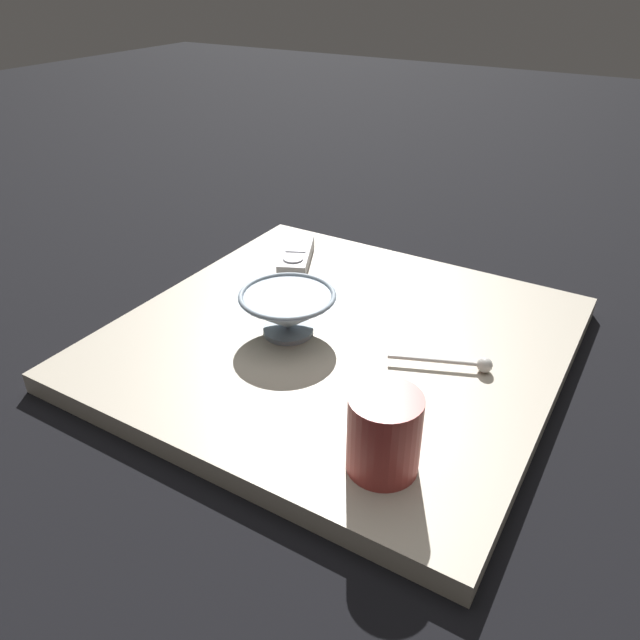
{
  "coord_description": "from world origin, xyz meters",
  "views": [
    {
      "loc": [
        -0.72,
        -0.4,
        0.55
      ],
      "look_at": [
        -0.01,
        0.03,
        0.05
      ],
      "focal_mm": 34.12,
      "sensor_mm": 36.0,
      "label": 1
    }
  ],
  "objects_px": {
    "cereal_bowl": "(288,311)",
    "tv_remote_near": "(296,256)",
    "coffee_mug": "(384,433)",
    "teaspoon": "(470,364)"
  },
  "relations": [
    {
      "from": "coffee_mug",
      "to": "tv_remote_near",
      "type": "xyz_separation_m",
      "value": [
        0.42,
        0.39,
        -0.04
      ]
    },
    {
      "from": "cereal_bowl",
      "to": "tv_remote_near",
      "type": "bearing_deg",
      "value": 30.02
    },
    {
      "from": "cereal_bowl",
      "to": "tv_remote_near",
      "type": "xyz_separation_m",
      "value": [
        0.23,
        0.13,
        -0.03
      ]
    },
    {
      "from": "teaspoon",
      "to": "coffee_mug",
      "type": "bearing_deg",
      "value": 174.25
    },
    {
      "from": "coffee_mug",
      "to": "teaspoon",
      "type": "distance_m",
      "value": 0.24
    },
    {
      "from": "cereal_bowl",
      "to": "teaspoon",
      "type": "distance_m",
      "value": 0.29
    },
    {
      "from": "cereal_bowl",
      "to": "tv_remote_near",
      "type": "height_order",
      "value": "cereal_bowl"
    },
    {
      "from": "cereal_bowl",
      "to": "tv_remote_near",
      "type": "distance_m",
      "value": 0.26
    },
    {
      "from": "coffee_mug",
      "to": "cereal_bowl",
      "type": "bearing_deg",
      "value": 53.5
    },
    {
      "from": "coffee_mug",
      "to": "tv_remote_near",
      "type": "bearing_deg",
      "value": 43.0
    }
  ]
}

